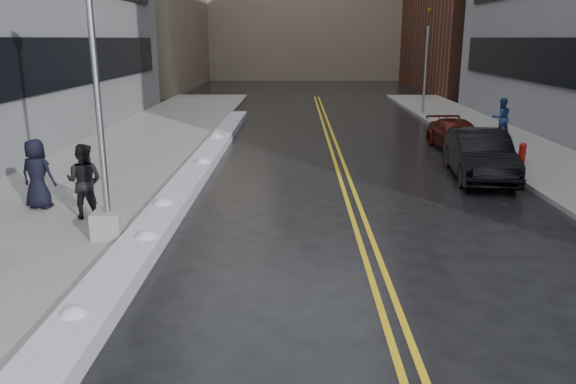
{
  "coord_description": "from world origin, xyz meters",
  "views": [
    {
      "loc": [
        0.89,
        -9.85,
        4.47
      ],
      "look_at": [
        0.72,
        1.69,
        1.3
      ],
      "focal_mm": 35.0,
      "sensor_mm": 36.0,
      "label": 1
    }
  ],
  "objects_px": {
    "fire_hydrant": "(522,152)",
    "traffic_signal": "(426,57)",
    "car_maroon": "(457,135)",
    "pedestrian_east": "(501,118)",
    "pedestrian_c": "(37,174)",
    "lamppost": "(101,132)",
    "pedestrian_b": "(84,181)",
    "car_black": "(480,155)"
  },
  "relations": [
    {
      "from": "traffic_signal",
      "to": "pedestrian_c",
      "type": "relative_size",
      "value": 3.27
    },
    {
      "from": "pedestrian_east",
      "to": "car_black",
      "type": "bearing_deg",
      "value": 57.7
    },
    {
      "from": "pedestrian_c",
      "to": "pedestrian_east",
      "type": "xyz_separation_m",
      "value": [
        15.87,
        11.05,
        -0.03
      ]
    },
    {
      "from": "pedestrian_east",
      "to": "car_maroon",
      "type": "distance_m",
      "value": 3.39
    },
    {
      "from": "lamppost",
      "to": "fire_hydrant",
      "type": "xyz_separation_m",
      "value": [
        12.3,
        8.0,
        -1.98
      ]
    },
    {
      "from": "traffic_signal",
      "to": "car_maroon",
      "type": "relative_size",
      "value": 1.42
    },
    {
      "from": "fire_hydrant",
      "to": "car_black",
      "type": "height_order",
      "value": "car_black"
    },
    {
      "from": "lamppost",
      "to": "car_black",
      "type": "xyz_separation_m",
      "value": [
        10.22,
        6.26,
        -1.74
      ]
    },
    {
      "from": "pedestrian_c",
      "to": "car_black",
      "type": "xyz_separation_m",
      "value": [
        12.75,
        4.05,
        -0.28
      ]
    },
    {
      "from": "pedestrian_east",
      "to": "traffic_signal",
      "type": "bearing_deg",
      "value": -88.28
    },
    {
      "from": "fire_hydrant",
      "to": "car_maroon",
      "type": "height_order",
      "value": "car_maroon"
    },
    {
      "from": "pedestrian_c",
      "to": "car_maroon",
      "type": "height_order",
      "value": "pedestrian_c"
    },
    {
      "from": "lamppost",
      "to": "car_black",
      "type": "height_order",
      "value": "lamppost"
    },
    {
      "from": "pedestrian_c",
      "to": "pedestrian_east",
      "type": "distance_m",
      "value": 19.34
    },
    {
      "from": "lamppost",
      "to": "traffic_signal",
      "type": "xyz_separation_m",
      "value": [
        11.8,
        22.0,
        0.87
      ]
    },
    {
      "from": "car_black",
      "to": "fire_hydrant",
      "type": "bearing_deg",
      "value": 45.94
    },
    {
      "from": "car_black",
      "to": "car_maroon",
      "type": "bearing_deg",
      "value": 89.12
    },
    {
      "from": "fire_hydrant",
      "to": "lamppost",
      "type": "bearing_deg",
      "value": -146.96
    },
    {
      "from": "pedestrian_c",
      "to": "lamppost",
      "type": "bearing_deg",
      "value": 148.98
    },
    {
      "from": "car_black",
      "to": "traffic_signal",
      "type": "bearing_deg",
      "value": 90.3
    },
    {
      "from": "traffic_signal",
      "to": "pedestrian_east",
      "type": "height_order",
      "value": "traffic_signal"
    },
    {
      "from": "pedestrian_b",
      "to": "pedestrian_c",
      "type": "distance_m",
      "value": 1.72
    },
    {
      "from": "traffic_signal",
      "to": "pedestrian_c",
      "type": "xyz_separation_m",
      "value": [
        -14.33,
        -19.79,
        -2.34
      ]
    },
    {
      "from": "fire_hydrant",
      "to": "car_maroon",
      "type": "bearing_deg",
      "value": 116.13
    },
    {
      "from": "traffic_signal",
      "to": "pedestrian_east",
      "type": "relative_size",
      "value": 3.4
    },
    {
      "from": "lamppost",
      "to": "traffic_signal",
      "type": "bearing_deg",
      "value": 61.79
    },
    {
      "from": "traffic_signal",
      "to": "fire_hydrant",
      "type": "bearing_deg",
      "value": -87.95
    },
    {
      "from": "traffic_signal",
      "to": "pedestrian_east",
      "type": "distance_m",
      "value": 9.18
    },
    {
      "from": "car_black",
      "to": "car_maroon",
      "type": "xyz_separation_m",
      "value": [
        0.58,
        4.8,
        -0.18
      ]
    },
    {
      "from": "fire_hydrant",
      "to": "pedestrian_east",
      "type": "distance_m",
      "value": 5.38
    },
    {
      "from": "fire_hydrant",
      "to": "car_maroon",
      "type": "distance_m",
      "value": 3.41
    },
    {
      "from": "lamppost",
      "to": "car_black",
      "type": "distance_m",
      "value": 12.11
    },
    {
      "from": "pedestrian_c",
      "to": "car_maroon",
      "type": "bearing_deg",
      "value": -136.36
    },
    {
      "from": "lamppost",
      "to": "car_maroon",
      "type": "relative_size",
      "value": 1.81
    },
    {
      "from": "pedestrian_b",
      "to": "car_maroon",
      "type": "bearing_deg",
      "value": -135.7
    },
    {
      "from": "fire_hydrant",
      "to": "pedestrian_b",
      "type": "bearing_deg",
      "value": -153.68
    },
    {
      "from": "pedestrian_b",
      "to": "pedestrian_c",
      "type": "xyz_separation_m",
      "value": [
        -1.53,
        0.79,
        -0.02
      ]
    },
    {
      "from": "lamppost",
      "to": "fire_hydrant",
      "type": "relative_size",
      "value": 10.45
    },
    {
      "from": "traffic_signal",
      "to": "car_black",
      "type": "height_order",
      "value": "traffic_signal"
    },
    {
      "from": "pedestrian_b",
      "to": "car_black",
      "type": "distance_m",
      "value": 12.23
    },
    {
      "from": "pedestrian_b",
      "to": "car_black",
      "type": "height_order",
      "value": "pedestrian_b"
    },
    {
      "from": "fire_hydrant",
      "to": "traffic_signal",
      "type": "height_order",
      "value": "traffic_signal"
    }
  ]
}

